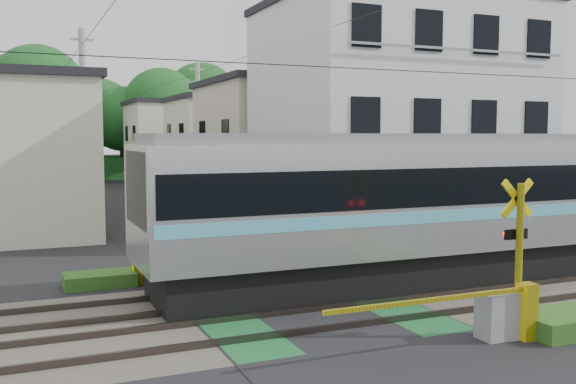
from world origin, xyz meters
name	(u,v)px	position (x,y,z in m)	size (l,w,h in m)	color
ground	(301,307)	(0.00, 0.00, 0.00)	(120.00, 120.00, 0.00)	black
track_bed	(301,305)	(0.00, 0.00, 0.04)	(120.00, 120.00, 0.14)	#47423A
crossing_signal_near	(503,303)	(2.59, -3.65, 0.71)	(4.74, 0.65, 3.09)	yellow
crossing_signal_far	(156,257)	(-2.59, 3.65, 0.71)	(4.74, 0.65, 3.09)	yellow
apartment_block	(395,118)	(8.50, 9.49, 4.66)	(10.20, 8.36, 9.30)	silver
houses_row	(127,147)	(0.25, 25.92, 3.24)	(22.07, 31.35, 6.80)	beige
tree_hill	(80,116)	(-0.34, 48.22, 5.72)	(40.00, 13.93, 11.56)	#1B511F
catenary	(510,144)	(6.00, 0.03, 3.70)	(60.00, 5.04, 7.00)	#2D2D33
utility_poles	(111,133)	(-1.05, 23.01, 4.08)	(7.90, 42.00, 8.00)	#A5A5A0
pedestrian	(130,184)	(0.78, 28.34, 0.85)	(0.62, 0.41, 1.70)	#23242C
weed_patches	(370,293)	(1.76, -0.09, 0.18)	(10.25, 8.80, 0.40)	#2D5E1E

